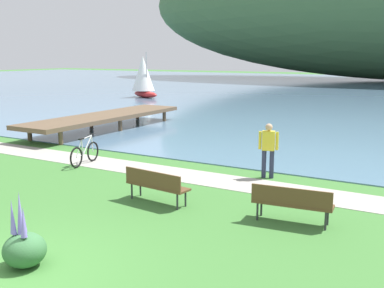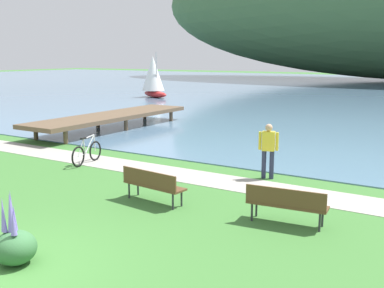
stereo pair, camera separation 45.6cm
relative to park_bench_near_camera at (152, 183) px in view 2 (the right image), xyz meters
The scene contains 9 objects.
ground_plane 4.56m from the park_bench_near_camera, 89.46° to the right, with size 200.00×200.00×0.00m, color #3D7533.
shoreline_path 2.80m from the park_bench_near_camera, 89.12° to the left, with size 60.00×1.50×0.01m, color #A39E93.
park_bench_near_camera is the anchor object (origin of this frame).
park_bench_further_along 3.49m from the park_bench_near_camera, ahead, with size 1.84×0.67×0.88m.
bicycle_leaning_near_bench 5.13m from the park_bench_near_camera, 153.41° to the left, with size 0.39×1.75×1.01m.
person_at_shoreline 4.15m from the park_bench_near_camera, 67.38° to the left, with size 0.59×0.31×1.71m.
echium_bush_beside_closest 4.15m from the park_bench_near_camera, 90.05° to the right, with size 0.77×0.77×1.35m.
sailboat_toward_hillside 30.51m from the park_bench_near_camera, 126.64° to the left, with size 3.56×2.66×4.05m.
pier_dock 12.32m from the park_bench_near_camera, 136.63° to the left, with size 2.40×10.00×0.80m.
Camera 2 is at (6.80, -4.51, 3.74)m, focal length 42.65 mm.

